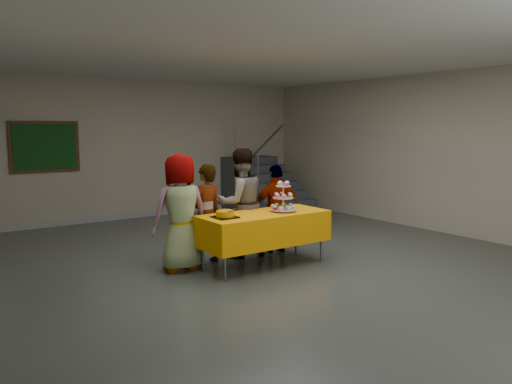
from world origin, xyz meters
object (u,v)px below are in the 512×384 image
Objects in this scene: bear_cake at (225,213)px; staircase at (263,190)px; schoolchild_a at (181,212)px; schoolchild_d at (277,209)px; bake_table at (264,228)px; noticeboard at (45,147)px; schoolchild_c at (240,203)px; schoolchild_b at (206,214)px; cupcake_stand at (283,200)px.

staircase is at bearing 48.27° from bear_cake.
schoolchild_d is (1.71, 0.04, -0.12)m from schoolchild_a.
bear_cake is 0.15× the size of staircase.
staircase reaches higher than bake_table.
staircase is at bearing 54.10° from bake_table.
noticeboard is (-1.86, 4.72, 1.04)m from bake_table.
noticeboard reaches higher than schoolchild_d.
schoolchild_c reaches higher than bear_cake.
schoolchild_d reaches higher than bake_table.
schoolchild_b is (0.05, 0.60, -0.10)m from bear_cake.
schoolchild_a is at bearing -138.88° from staircase.
schoolchild_c reaches higher than schoolchild_b.
cupcake_stand is at bearing -3.67° from bear_cake.
bear_cake is at bearing -75.63° from noticeboard.
bear_cake is 0.65m from schoolchild_a.
staircase reaches higher than schoolchild_b.
staircase is (3.87, 3.38, -0.33)m from schoolchild_a.
schoolchild_b reaches higher than schoolchild_d.
schoolchild_b is 1.25m from schoolchild_d.
staircase reaches higher than cupcake_stand.
bake_table is 1.13× the size of schoolchild_c.
bake_table is at bearing 169.27° from cupcake_stand.
staircase is (2.81, 3.88, -0.07)m from bake_table.
schoolchild_d is (0.35, 0.60, -0.24)m from cupcake_stand.
schoolchild_b is at bearing 134.53° from bake_table.
bake_table is 0.70m from bear_cake.
bear_cake is 0.91m from schoolchild_c.
noticeboard is at bearing 114.31° from cupcake_stand.
staircase is 1.85× the size of noticeboard.
bake_table is at bearing -125.90° from staircase.
schoolchild_a is (-1.06, 0.50, 0.26)m from bake_table.
schoolchild_b reaches higher than cupcake_stand.
schoolchild_b is at bearing 85.26° from bear_cake.
staircase is (2.16, 3.34, -0.21)m from schoolchild_d.
noticeboard is (-1.87, 4.08, 0.77)m from schoolchild_c.
schoolchild_a is at bearing 157.76° from cupcake_stand.
cupcake_stand is 0.19× the size of staircase.
bear_cake is at bearing 37.28° from schoolchild_d.
schoolchild_c is 1.19× the size of schoolchild_d.
bear_cake is 5.21m from staircase.
bake_table is 1.35× the size of schoolchild_d.
bake_table is at bearing 157.86° from schoolchild_a.
cupcake_stand is 0.27× the size of schoolchild_a.
schoolchild_c is (0.61, 0.03, 0.10)m from schoolchild_b.
schoolchild_d is at bearing 22.57° from bear_cake.
cupcake_stand is 1.14m from schoolchild_b.
staircase is at bearing -125.45° from schoolchild_c.
schoolchild_a reaches higher than cupcake_stand.
schoolchild_d reaches higher than cupcake_stand.
schoolchild_b is at bearing 143.46° from cupcake_stand.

